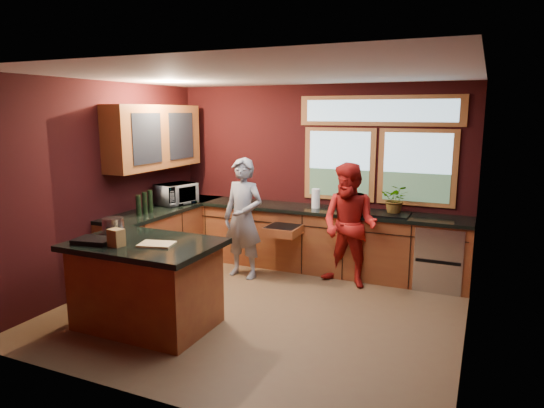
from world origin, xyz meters
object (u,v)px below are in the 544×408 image
Objects in this scene: island at (146,284)px; cutting_board at (157,244)px; person_grey at (243,218)px; person_red at (350,225)px; stock_pot at (113,226)px.

cutting_board is at bearing -14.04° from island.
person_grey reaches higher than cutting_board.
person_red is 6.89× the size of stock_pot.
person_red is 4.72× the size of cutting_board.
cutting_board is (0.20, -0.05, 0.48)m from island.
person_red is at bearing 51.90° from island.
island is at bearing 165.96° from cutting_board.
stock_pot is (-2.22, -1.97, 0.21)m from person_red.
cutting_board reaches higher than island.
person_grey reaches higher than stock_pot.
cutting_board is at bearing -83.33° from person_grey.
cutting_board is at bearing -14.93° from stock_pot.
island is at bearing -114.67° from person_red.
person_red reaches higher than cutting_board.
stock_pot is (-0.75, 0.20, 0.08)m from cutting_board.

